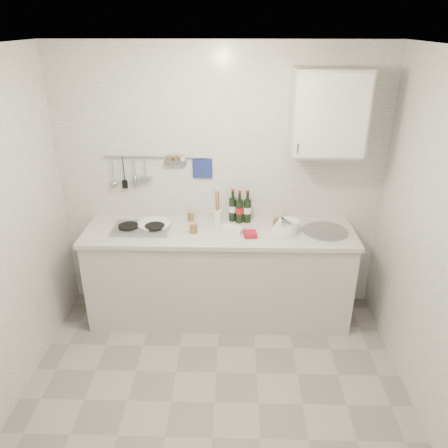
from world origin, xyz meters
The scene contains 16 objects.
floor centered at (0.00, 0.00, 0.00)m, with size 3.00×3.00×0.00m, color slate.
ceiling centered at (0.00, 0.00, 2.50)m, with size 3.00×3.00×0.00m, color silver.
back_wall centered at (0.00, 1.40, 1.25)m, with size 3.00×0.02×2.50m, color silver.
counter centered at (0.01, 1.10, 0.43)m, with size 2.44×0.64×0.96m.
wall_rail centered at (-0.60, 1.37, 1.43)m, with size 0.98×0.09×0.34m.
wall_cabinet centered at (0.90, 1.22, 1.95)m, with size 0.60×0.38×0.70m.
plate_stack_hob centered at (-0.60, 1.17, 0.94)m, with size 0.32×0.32×0.04m.
plate_stack_sink centered at (0.60, 1.09, 0.97)m, with size 0.26×0.24×0.12m.
wine_bottles centered at (0.19, 1.30, 1.07)m, with size 0.21×0.11×0.31m.
butter_dish centered at (0.12, 1.07, 0.95)m, with size 0.18×0.09×0.05m, color white.
strawberry_punnet centered at (0.28, 0.99, 0.94)m, with size 0.11×0.11×0.04m, color #AF132E.
utensil_crock centered at (-0.02, 1.28, 0.99)m, with size 0.08×0.08×0.32m.
jar_a centered at (-0.27, 1.31, 0.97)m, with size 0.06×0.06×0.10m.
jar_b centered at (0.52, 1.24, 0.96)m, with size 0.06×0.06×0.07m.
jar_c centered at (0.62, 1.25, 0.97)m, with size 0.07×0.07×0.09m.
jar_d centered at (-0.22, 1.05, 0.97)m, with size 0.07×0.07×0.10m.
Camera 1 is at (0.13, -2.43, 2.63)m, focal length 35.00 mm.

